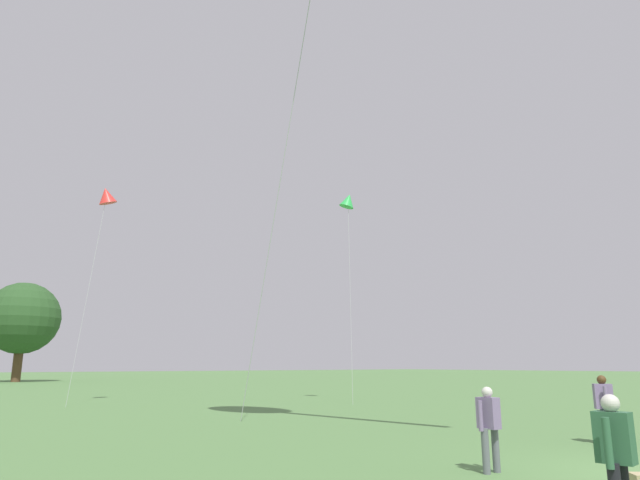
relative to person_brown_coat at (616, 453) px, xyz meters
The scene contains 6 objects.
person_brown_coat is the anchor object (origin of this frame).
person_short_left 3.81m from the person_brown_coat, 57.71° to the left, with size 0.54×0.38×1.49m.
person_navy_jacket 8.25m from the person_brown_coat, 27.01° to the left, with size 0.47×0.48×1.63m.
small_kite_diamond_red 26.99m from the person_brown_coat, 87.56° to the left, with size 1.84×1.43×10.92m.
small_kite_bird_shape 24.70m from the person_brown_coat, 57.43° to the left, with size 1.61×1.97×11.16m.
tree_oak_right 67.24m from the person_brown_coat, 86.06° to the left, with size 7.97×7.97×10.95m.
Camera 1 is at (-11.02, -4.45, 1.89)m, focal length 31.22 mm.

